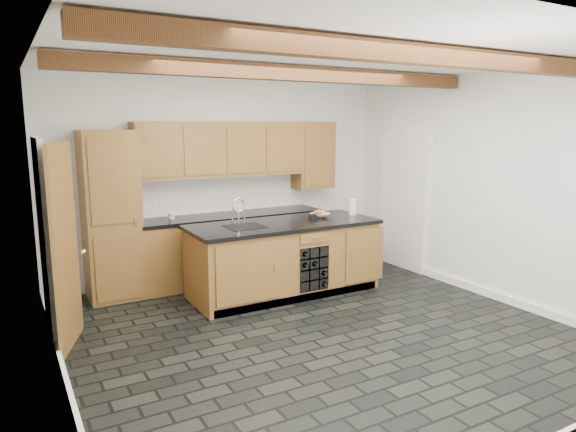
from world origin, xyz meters
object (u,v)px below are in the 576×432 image
(kitchen_scale, at_px, (317,216))
(island, at_px, (285,258))
(fruit_bowl, at_px, (320,215))
(paper_towel, at_px, (353,207))

(kitchen_scale, bearing_deg, island, -164.30)
(fruit_bowl, bearing_deg, paper_towel, -3.72)
(kitchen_scale, height_order, fruit_bowl, same)
(paper_towel, bearing_deg, kitchen_scale, 179.58)
(island, height_order, paper_towel, paper_towel)
(island, relative_size, kitchen_scale, 11.90)
(island, bearing_deg, kitchen_scale, 7.04)
(kitchen_scale, bearing_deg, paper_towel, 8.25)
(kitchen_scale, height_order, paper_towel, paper_towel)
(island, distance_m, fruit_bowl, 0.78)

